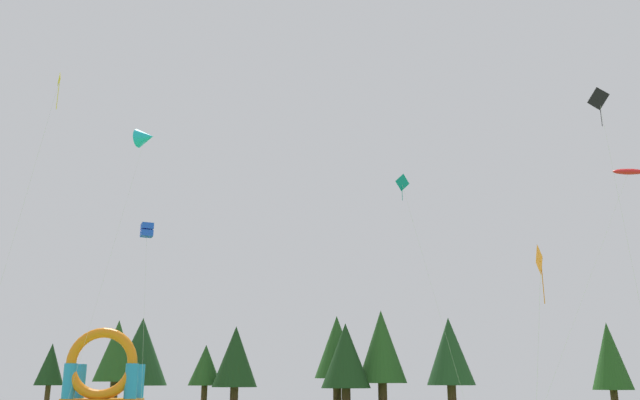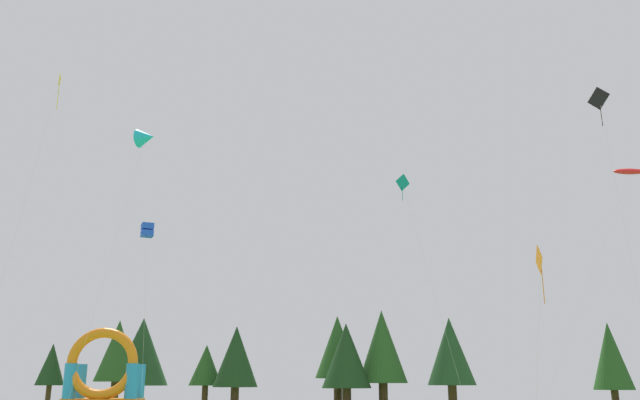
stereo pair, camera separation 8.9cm
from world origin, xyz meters
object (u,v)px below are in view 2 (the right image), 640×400
object	(u,v)px
kite_teal_diamond	(402,185)
kite_orange_diamond	(543,262)
kite_black_diamond	(600,102)
kite_red_parafoil	(629,172)
kite_yellow_diamond	(59,85)
kite_blue_box	(147,230)
inflatable_orange_dome	(103,382)
kite_cyan_delta	(146,138)

from	to	relation	value
kite_teal_diamond	kite_orange_diamond	world-z (taller)	kite_teal_diamond
kite_black_diamond	kite_teal_diamond	bearing A→B (deg)	135.87
kite_black_diamond	kite_red_parafoil	distance (m)	15.09
kite_yellow_diamond	kite_black_diamond	xyz separation A→B (m)	(38.03, -4.25, -2.40)
kite_orange_diamond	kite_blue_box	xyz separation A→B (m)	(-24.30, 15.36, 4.94)
inflatable_orange_dome	kite_yellow_diamond	bearing A→B (deg)	-93.56
kite_red_parafoil	inflatable_orange_dome	distance (m)	49.17
kite_yellow_diamond	kite_black_diamond	size ratio (longest dim) A/B	1.12
kite_black_diamond	inflatable_orange_dome	world-z (taller)	kite_black_diamond
kite_yellow_diamond	kite_red_parafoil	size ratio (longest dim) A/B	1.17
kite_yellow_diamond	kite_red_parafoil	world-z (taller)	kite_yellow_diamond
kite_yellow_diamond	kite_blue_box	xyz separation A→B (m)	(6.09, 4.54, -9.75)
kite_blue_box	kite_teal_diamond	bearing A→B (deg)	7.56
kite_orange_diamond	kite_black_diamond	bearing A→B (deg)	40.69
kite_teal_diamond	kite_yellow_diamond	distance (m)	27.66
kite_yellow_diamond	kite_orange_diamond	size ratio (longest dim) A/B	2.61
kite_teal_diamond	kite_orange_diamond	xyz separation A→B (m)	(4.17, -18.04, -9.62)
kite_teal_diamond	kite_black_diamond	world-z (taller)	kite_black_diamond
kite_blue_box	kite_red_parafoil	size ratio (longest dim) A/B	0.68
kite_teal_diamond	kite_cyan_delta	bearing A→B (deg)	155.65
kite_yellow_diamond	kite_black_diamond	distance (m)	38.35
kite_teal_diamond	kite_yellow_diamond	world-z (taller)	kite_yellow_diamond
inflatable_orange_dome	kite_teal_diamond	bearing A→B (deg)	-17.13
inflatable_orange_dome	kite_blue_box	bearing A→B (deg)	-63.77
kite_teal_diamond	kite_yellow_diamond	size ratio (longest dim) A/B	0.78
kite_cyan_delta	kite_red_parafoil	size ratio (longest dim) A/B	1.32
kite_teal_diamond	kite_blue_box	distance (m)	20.84
kite_yellow_diamond	kite_orange_diamond	world-z (taller)	kite_yellow_diamond
kite_orange_diamond	kite_teal_diamond	bearing A→B (deg)	103.01
kite_blue_box	kite_yellow_diamond	bearing A→B (deg)	-143.30
kite_black_diamond	kite_yellow_diamond	bearing A→B (deg)	173.62
kite_orange_diamond	kite_red_parafoil	xyz separation A→B (m)	(15.97, 19.13, 11.44)
kite_teal_diamond	kite_cyan_delta	size ratio (longest dim) A/B	0.70
kite_orange_diamond	kite_black_diamond	world-z (taller)	kite_black_diamond
kite_cyan_delta	kite_yellow_diamond	world-z (taller)	kite_cyan_delta
kite_teal_diamond	kite_red_parafoil	size ratio (longest dim) A/B	0.92
kite_teal_diamond	kite_black_diamond	bearing A→B (deg)	-44.13
kite_teal_diamond	kite_orange_diamond	size ratio (longest dim) A/B	2.04
kite_blue_box	kite_red_parafoil	distance (m)	40.96
kite_cyan_delta	kite_red_parafoil	world-z (taller)	kite_cyan_delta
kite_black_diamond	kite_blue_box	xyz separation A→B (m)	(-31.94, 8.79, -7.34)
kite_cyan_delta	kite_teal_diamond	bearing A→B (deg)	-24.35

